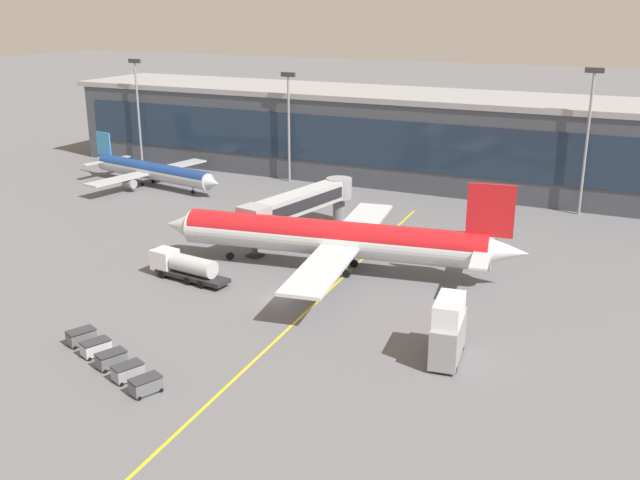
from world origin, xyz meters
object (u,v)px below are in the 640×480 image
catering_lift (448,330)px  commuter_jet_far (152,171)px  baggage_cart_0 (81,337)px  baggage_cart_3 (128,371)px  baggage_cart_2 (111,359)px  baggage_cart_1 (96,347)px  fuel_tanker (185,266)px  main_airliner (335,238)px  baggage_cart_4 (146,385)px

catering_lift → commuter_jet_far: 81.09m
catering_lift → commuter_jet_far: size_ratio=0.21×
baggage_cart_0 → baggage_cart_3: size_ratio=1.00×
catering_lift → baggage_cart_2: 31.31m
baggage_cart_0 → baggage_cart_1: (2.96, -1.23, 0.00)m
fuel_tanker → main_airliner: bearing=35.4°
baggage_cart_0 → fuel_tanker: bearing=93.8°
baggage_cart_1 → baggage_cart_3: bearing=-22.5°
main_airliner → commuter_jet_far: main_airliner is taller
baggage_cart_4 → commuter_jet_far: (-46.82, 60.79, 2.04)m
baggage_cart_2 → commuter_jet_far: commuter_jet_far is taller
fuel_tanker → baggage_cart_3: 24.82m
baggage_cart_2 → baggage_cart_4: 6.40m
fuel_tanker → baggage_cart_4: size_ratio=3.63×
baggage_cart_1 → catering_lift: bearing=24.0°
catering_lift → baggage_cart_1: 33.42m
fuel_tanker → baggage_cart_1: size_ratio=3.63×
fuel_tanker → baggage_cart_2: fuel_tanker is taller
baggage_cart_1 → commuter_jet_far: bearing=123.6°
catering_lift → baggage_cart_3: 29.40m
baggage_cart_3 → baggage_cart_4: bearing=-22.5°
baggage_cart_2 → baggage_cart_4: same height
baggage_cart_3 → baggage_cart_2: bearing=157.5°
main_airliner → catering_lift: main_airliner is taller
baggage_cart_2 → commuter_jet_far: 71.29m
baggage_cart_2 → baggage_cart_0: bearing=157.5°
baggage_cart_0 → baggage_cart_2: (5.91, -2.45, 0.00)m
main_airliner → commuter_jet_far: 55.43m
baggage_cart_4 → commuter_jet_far: size_ratio=0.09×
fuel_tanker → baggage_cart_0: bearing=-86.2°
catering_lift → baggage_cart_4: size_ratio=2.33×
commuter_jet_far → baggage_cart_2: bearing=-55.0°
baggage_cart_3 → catering_lift: bearing=33.2°
fuel_tanker → baggage_cart_3: bearing=-65.9°
main_airliner → catering_lift: (19.60, -17.32, -1.22)m
baggage_cart_1 → main_airliner: bearing=70.6°
fuel_tanker → baggage_cart_2: (7.17, -21.42, -0.96)m
catering_lift → baggage_cart_1: size_ratio=2.33×
baggage_cart_1 → baggage_cart_4: (8.87, -3.68, 0.00)m
baggage_cart_0 → commuter_jet_far: (-35.00, 55.89, 2.04)m
main_airliner → baggage_cart_2: (-7.90, -32.13, -3.50)m
catering_lift → commuter_jet_far: (-68.41, 43.54, -0.25)m
baggage_cart_0 → baggage_cart_3: same height
fuel_tanker → baggage_cart_4: 27.24m
main_airliner → catering_lift: bearing=-41.5°
commuter_jet_far → catering_lift: bearing=-32.5°
catering_lift → baggage_cart_0: size_ratio=2.33×
baggage_cart_4 → baggage_cart_3: bearing=157.5°
baggage_cart_2 → main_airliner: bearing=76.2°
catering_lift → baggage_cart_2: (-27.50, -14.80, -2.28)m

